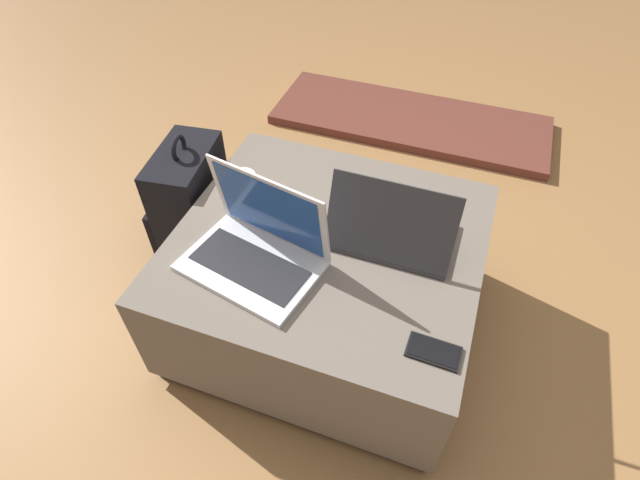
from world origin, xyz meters
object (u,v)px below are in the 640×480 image
at_px(laptop_near, 257,246).
at_px(coffee_mug, 245,188).
at_px(laptop_far, 392,231).
at_px(cell_phone, 433,351).
at_px(backpack, 190,206).

relative_size(laptop_near, coffee_mug, 3.40).
bearing_deg(coffee_mug, laptop_far, -3.70).
xyz_separation_m(cell_phone, coffee_mug, (-0.67, 0.35, 0.04)).
height_order(laptop_far, coffee_mug, laptop_far).
height_order(cell_phone, coffee_mug, coffee_mug).
xyz_separation_m(backpack, coffee_mug, (0.29, -0.08, 0.24)).
xyz_separation_m(laptop_near, cell_phone, (0.53, -0.13, -0.05)).
height_order(laptop_near, backpack, laptop_near).
bearing_deg(laptop_far, coffee_mug, -3.59).
bearing_deg(coffee_mug, cell_phone, -27.51).
relative_size(laptop_far, backpack, 0.67).
bearing_deg(backpack, coffee_mug, 67.31).
bearing_deg(backpack, laptop_near, 48.02).
xyz_separation_m(laptop_far, coffee_mug, (-0.48, 0.03, -0.00)).
height_order(laptop_near, cell_phone, laptop_near).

